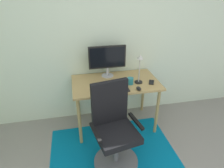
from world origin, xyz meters
The scene contains 10 objects.
wall_back centered at (0.00, 2.20, 1.30)m, with size 6.00×0.10×2.60m, color silver.
area_rug centered at (-0.16, 1.13, 0.00)m, with size 1.64×1.37×0.01m, color #056995.
desk centered at (0.00, 1.77, 0.69)m, with size 1.23×0.71×0.77m.
monitor centered at (-0.08, 1.99, 1.05)m, with size 0.54×0.18×0.47m.
keyboard centered at (-0.09, 1.51, 0.78)m, with size 0.43×0.13×0.02m, color black.
computer_mouse centered at (0.25, 1.48, 0.79)m, with size 0.06×0.10×0.03m, color black.
coffee_cup centered at (0.18, 1.66, 0.82)m, with size 0.09×0.09×0.09m, color teal.
cell_phone centered at (0.49, 1.64, 0.77)m, with size 0.07×0.14×0.01m, color black.
desk_lamp centered at (0.31, 1.68, 1.04)m, with size 0.11×0.11×0.41m.
office_chair centered at (-0.17, 1.09, 0.43)m, with size 0.59×0.55×1.06m.
Camera 1 is at (-0.56, -0.68, 2.04)m, focal length 31.58 mm.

